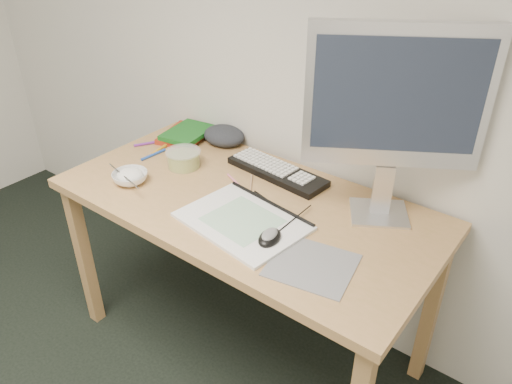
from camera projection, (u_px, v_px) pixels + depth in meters
desk at (245, 219)px, 1.85m from camera, size 1.40×0.70×0.75m
mousepad at (312, 265)px, 1.49m from camera, size 0.28×0.27×0.00m
sketchpad at (242, 221)px, 1.68m from camera, size 0.44×0.34×0.01m
keyboard at (277, 172)px, 1.96m from camera, size 0.43×0.17×0.02m
monitor at (396, 103)px, 1.51m from camera, size 0.50×0.32×0.65m
mouse at (270, 235)px, 1.57m from camera, size 0.08×0.11×0.04m
rice_bowl at (130, 178)px, 1.90m from camera, size 0.15×0.15×0.04m
chopsticks at (124, 176)px, 1.86m from camera, size 0.23×0.07×0.02m
fruit_tub at (184, 159)px, 2.00m from camera, size 0.18×0.18×0.07m
book_red at (185, 135)px, 2.25m from camera, size 0.23×0.27×0.02m
book_green at (188, 133)px, 2.22m from camera, size 0.19×0.24×0.02m
cloth_lump at (224, 136)px, 2.19m from camera, size 0.19×0.18×0.07m
pencil_pink at (239, 186)px, 1.88m from camera, size 0.19×0.09×0.01m
pencil_tan at (251, 188)px, 1.87m from camera, size 0.12×0.16×0.01m
pencil_black at (270, 202)px, 1.78m from camera, size 0.18×0.06×0.01m
marker_blue at (153, 155)px, 2.09m from camera, size 0.02×0.13×0.01m
marker_orange at (163, 147)px, 2.15m from camera, size 0.04×0.14×0.01m
marker_purple at (149, 143)px, 2.19m from camera, size 0.07×0.12×0.01m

